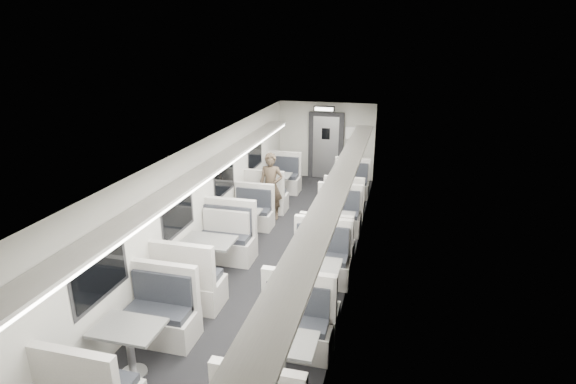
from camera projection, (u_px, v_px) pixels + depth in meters
The scene contains 19 objects.
room at pixel (274, 208), 8.56m from camera, with size 3.24×12.24×2.64m.
booth_left_a at pixel (275, 187), 12.30m from camera, with size 1.06×2.15×1.15m.
booth_left_b at pixel (242, 225), 9.92m from camera, with size 0.96×1.94×1.04m.
booth_left_c at pixel (209, 260), 8.25m from camera, with size 1.13×2.30×1.23m.
booth_left_d at pixel (130, 350), 5.90m from camera, with size 1.06×2.15×1.15m.
booth_right_a at pixel (348, 193), 11.95m from camera, with size 0.99×2.01×1.08m.
booth_right_b at pixel (333, 230), 9.59m from camera, with size 1.03×2.09×1.12m.
booth_right_c at pixel (312, 284), 7.47m from camera, with size 1.09×2.20×1.18m.
booth_right_d at pixel (282, 364), 5.67m from camera, with size 1.03×2.10×1.12m.
passenger at pixel (271, 186), 10.96m from camera, with size 0.60×0.40×1.65m, color black.
window_a at pixel (255, 153), 11.97m from camera, with size 0.02×1.18×0.84m, color black.
window_b at pixel (224, 177), 9.96m from camera, with size 0.02×1.18×0.84m, color black.
window_c at pixel (178, 212), 7.94m from camera, with size 0.02×1.18×0.84m, color black.
window_d at pixel (100, 272), 5.93m from camera, with size 0.02×1.18×0.84m, color black.
luggage_rack_left at pixel (205, 171), 8.34m from camera, with size 0.46×10.40×0.09m.
luggage_rack_right at pixel (338, 181), 7.77m from camera, with size 0.46×10.40×0.09m.
vestibule_door at pixel (326, 146), 14.05m from camera, with size 1.10×0.13×2.10m.
exit_sign at pixel (324, 109), 13.20m from camera, with size 0.62×0.12×0.16m.
wall_notice at pixel (350, 133), 13.72m from camera, with size 0.32×0.02×0.40m, color white.
Camera 1 is at (2.21, -7.69, 4.28)m, focal length 28.00 mm.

